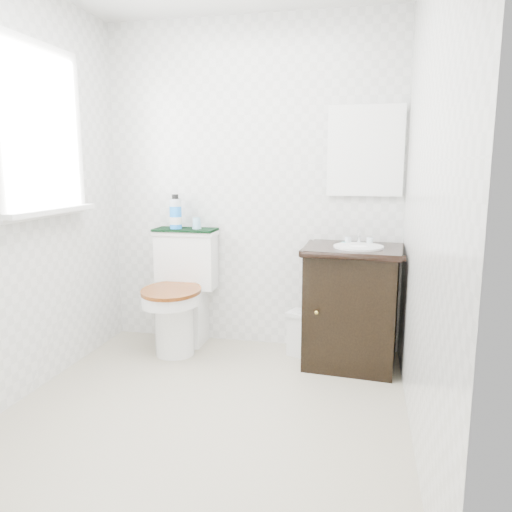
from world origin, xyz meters
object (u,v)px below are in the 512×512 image
at_px(toilet, 181,298).
at_px(vanity, 352,303).
at_px(trash_bin, 304,333).
at_px(cup, 197,223).
at_px(mouthwash_bottle, 176,213).

xyz_separation_m(toilet, vanity, (1.25, -0.06, 0.05)).
bearing_deg(toilet, vanity, -2.77).
bearing_deg(toilet, trash_bin, 1.87).
bearing_deg(cup, trash_bin, -6.36).
relative_size(vanity, mouthwash_bottle, 3.60).
height_order(vanity, mouthwash_bottle, mouthwash_bottle).
bearing_deg(vanity, toilet, 177.23).
height_order(trash_bin, mouthwash_bottle, mouthwash_bottle).
bearing_deg(vanity, mouthwash_bottle, 173.13).
distance_m(vanity, trash_bin, 0.44).
relative_size(mouthwash_bottle, cup, 3.02).
xyz_separation_m(mouthwash_bottle, cup, (0.16, 0.02, -0.07)).
relative_size(toilet, vanity, 0.94).
distance_m(toilet, vanity, 1.25).
height_order(toilet, vanity, vanity).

